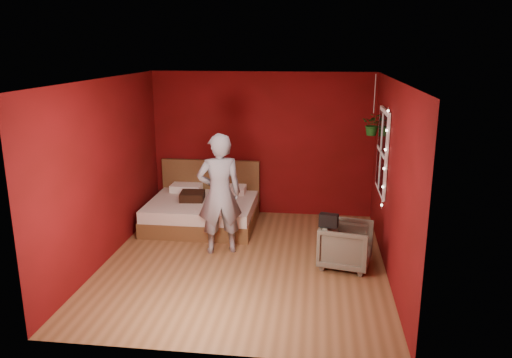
% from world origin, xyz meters
% --- Properties ---
extents(floor, '(4.50, 4.50, 0.00)m').
position_xyz_m(floor, '(0.00, 0.00, 0.00)').
color(floor, brown).
rests_on(floor, ground).
extents(room_walls, '(4.04, 4.54, 2.62)m').
position_xyz_m(room_walls, '(0.00, 0.00, 1.68)').
color(room_walls, '#660A0D').
rests_on(room_walls, ground).
extents(window, '(0.05, 0.97, 1.27)m').
position_xyz_m(window, '(1.97, 0.90, 1.50)').
color(window, white).
rests_on(window, room_walls).
extents(fairy_lights, '(0.04, 0.04, 1.45)m').
position_xyz_m(fairy_lights, '(1.94, 0.38, 1.50)').
color(fairy_lights, silver).
rests_on(fairy_lights, room_walls).
extents(bed, '(1.82, 1.55, 1.00)m').
position_xyz_m(bed, '(-0.95, 1.51, 0.26)').
color(bed, brown).
rests_on(bed, ground).
extents(person, '(0.77, 0.63, 1.82)m').
position_xyz_m(person, '(-0.42, 0.35, 0.91)').
color(person, gray).
rests_on(person, ground).
extents(armchair, '(0.83, 0.81, 0.64)m').
position_xyz_m(armchair, '(1.44, 0.05, 0.32)').
color(armchair, '#63614E').
rests_on(armchair, ground).
extents(handbag, '(0.28, 0.18, 0.18)m').
position_xyz_m(handbag, '(1.18, -0.10, 0.73)').
color(handbag, black).
rests_on(handbag, armchair).
extents(throw_pillow, '(0.44, 0.44, 0.14)m').
position_xyz_m(throw_pillow, '(-1.11, 1.43, 0.53)').
color(throw_pillow, black).
rests_on(throw_pillow, bed).
extents(hanging_plant, '(0.39, 0.36, 0.98)m').
position_xyz_m(hanging_plant, '(1.88, 1.59, 1.80)').
color(hanging_plant, silver).
rests_on(hanging_plant, room_walls).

